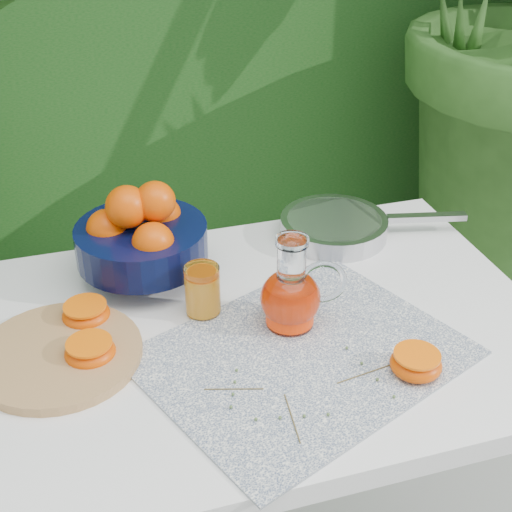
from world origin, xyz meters
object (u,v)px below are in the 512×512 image
object	(u,v)px
white_table	(259,362)
fruit_bowl	(141,235)
juice_pitcher	(292,295)
cutting_board	(59,355)
saute_pan	(335,226)

from	to	relation	value
white_table	fruit_bowl	size ratio (longest dim) A/B	3.38
white_table	juice_pitcher	distance (m)	0.15
cutting_board	juice_pitcher	size ratio (longest dim) A/B	1.58
saute_pan	white_table	bearing A→B (deg)	-134.03
cutting_board	fruit_bowl	world-z (taller)	fruit_bowl
white_table	cutting_board	size ratio (longest dim) A/B	3.71
saute_pan	cutting_board	bearing A→B (deg)	-157.30
juice_pitcher	saute_pan	bearing A→B (deg)	54.35
juice_pitcher	saute_pan	xyz separation A→B (m)	(0.19, 0.27, -0.04)
cutting_board	fruit_bowl	xyz separation A→B (m)	(0.17, 0.21, 0.08)
fruit_bowl	saute_pan	bearing A→B (deg)	4.85
white_table	fruit_bowl	world-z (taller)	fruit_bowl
white_table	juice_pitcher	size ratio (longest dim) A/B	5.86
saute_pan	juice_pitcher	bearing A→B (deg)	-125.65
white_table	cutting_board	bearing A→B (deg)	178.47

